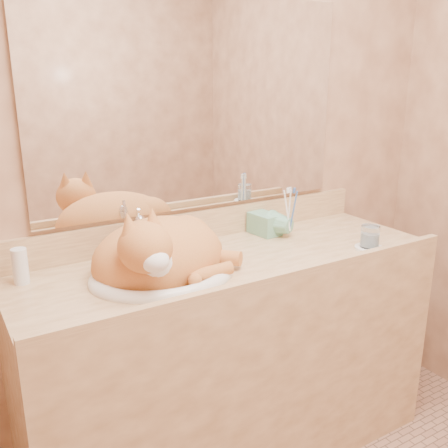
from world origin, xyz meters
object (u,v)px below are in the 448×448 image
cat (160,250)px  toothbrush_cup (290,227)px  sink_basin (162,255)px  soap_dispenser (276,215)px  vanity_counter (233,359)px  water_glass (370,236)px

cat → toothbrush_cup: cat is taller
sink_basin → soap_dispenser: soap_dispenser is taller
soap_dispenser → toothbrush_cup: size_ratio=1.88×
vanity_counter → toothbrush_cup: (0.32, 0.08, 0.47)m
sink_basin → toothbrush_cup: (0.61, 0.10, -0.03)m
vanity_counter → soap_dispenser: (0.28, 0.11, 0.53)m
sink_basin → cat: size_ratio=1.01×
vanity_counter → cat: (-0.29, -0.00, 0.51)m
toothbrush_cup → water_glass: toothbrush_cup is taller
soap_dispenser → vanity_counter: bearing=-164.1°
cat → soap_dispenser: bearing=1.0°
water_glass → soap_dispenser: bearing=127.1°
soap_dispenser → sink_basin: bearing=-173.2°
vanity_counter → toothbrush_cup: bearing=13.3°
vanity_counter → toothbrush_cup: toothbrush_cup is taller
vanity_counter → water_glass: water_glass is taller
toothbrush_cup → water_glass: (0.18, -0.26, 0.00)m
toothbrush_cup → sink_basin: bearing=-171.1°
vanity_counter → water_glass: (0.51, -0.19, 0.48)m
vanity_counter → cat: 0.59m
sink_basin → cat: bearing=97.0°
vanity_counter → cat: cat is taller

